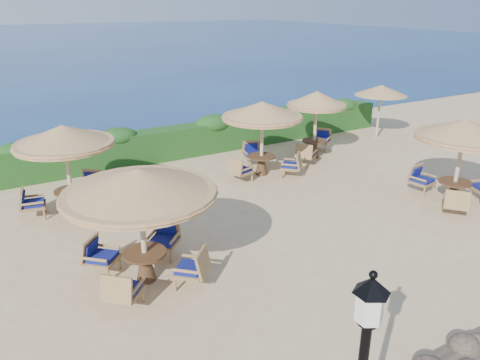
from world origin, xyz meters
TOP-DOWN VIEW (x-y plane):
  - ground at (0.00, 0.00)m, footprint 120.00×120.00m
  - sea at (0.00, 70.00)m, footprint 160.00×160.00m
  - hedge at (0.00, 7.20)m, footprint 18.00×0.90m
  - extra_parasol at (7.80, 5.20)m, footprint 2.30×2.30m
  - cafe_set_0 at (-5.24, -0.71)m, footprint 3.31×3.31m
  - cafe_set_1 at (4.44, -1.34)m, footprint 2.84×2.85m
  - cafe_set_2 at (-5.90, 3.83)m, footprint 2.84×2.84m
  - cafe_set_3 at (0.67, 3.77)m, footprint 2.86×2.86m
  - cafe_set_4 at (3.53, 4.39)m, footprint 2.70×2.29m

SIDE VIEW (x-z plane):
  - ground at x=0.00m, z-range 0.00..0.00m
  - sea at x=0.00m, z-range 0.00..0.00m
  - hedge at x=0.00m, z-range 0.00..1.20m
  - cafe_set_4 at x=3.53m, z-range 0.56..3.22m
  - cafe_set_2 at x=-5.90m, z-range 0.58..3.24m
  - cafe_set_1 at x=4.44m, z-range 0.59..3.24m
  - cafe_set_3 at x=0.67m, z-range 0.59..3.25m
  - cafe_set_0 at x=-5.24m, z-range 0.61..3.26m
  - extra_parasol at x=7.80m, z-range 0.97..3.37m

